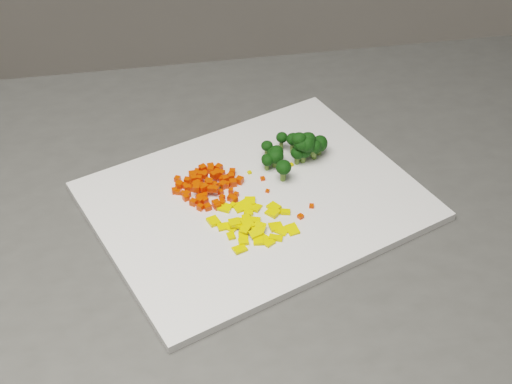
{
  "coord_description": "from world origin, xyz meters",
  "views": [
    {
      "loc": [
        0.14,
        -0.4,
        1.51
      ],
      "look_at": [
        0.14,
        0.29,
        0.92
      ],
      "focal_mm": 50.0,
      "sensor_mm": 36.0,
      "label": 1
    }
  ],
  "objects_px": {
    "carrot_pile": "(207,181)",
    "pepper_pile": "(253,223)",
    "cutting_board": "(256,201)",
    "broccoli_pile": "(303,147)"
  },
  "relations": [
    {
      "from": "cutting_board",
      "to": "pepper_pile",
      "type": "distance_m",
      "value": 0.06
    },
    {
      "from": "cutting_board",
      "to": "broccoli_pile",
      "type": "bearing_deg",
      "value": 49.89
    },
    {
      "from": "broccoli_pile",
      "to": "pepper_pile",
      "type": "bearing_deg",
      "value": -117.28
    },
    {
      "from": "cutting_board",
      "to": "carrot_pile",
      "type": "distance_m",
      "value": 0.07
    },
    {
      "from": "pepper_pile",
      "to": "broccoli_pile",
      "type": "height_order",
      "value": "broccoli_pile"
    },
    {
      "from": "carrot_pile",
      "to": "pepper_pile",
      "type": "xyz_separation_m",
      "value": [
        0.06,
        -0.07,
        -0.01
      ]
    },
    {
      "from": "carrot_pile",
      "to": "broccoli_pile",
      "type": "xyz_separation_m",
      "value": [
        0.13,
        0.06,
        0.01
      ]
    },
    {
      "from": "cutting_board",
      "to": "pepper_pile",
      "type": "relative_size",
      "value": 3.88
    },
    {
      "from": "carrot_pile",
      "to": "broccoli_pile",
      "type": "relative_size",
      "value": 0.83
    },
    {
      "from": "pepper_pile",
      "to": "broccoli_pile",
      "type": "bearing_deg",
      "value": 62.72
    }
  ]
}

